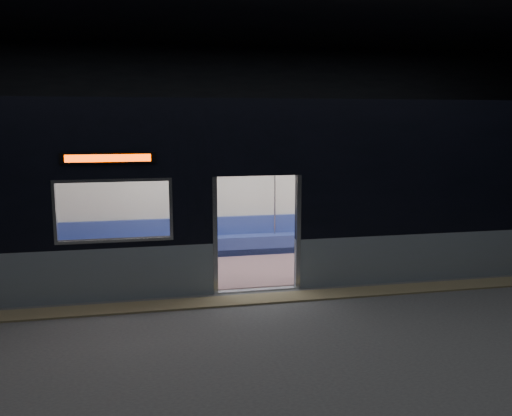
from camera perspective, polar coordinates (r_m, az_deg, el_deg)
name	(u,v)px	position (r m, az deg, el deg)	size (l,w,h in m)	color
station_floor	(271,311)	(8.75, 1.55, -10.78)	(24.00, 14.00, 0.01)	#47494C
station_envelope	(272,74)	(8.24, 1.66, 13.92)	(24.00, 14.00, 5.00)	black
tactile_strip	(263,299)	(9.25, 0.75, -9.53)	(22.80, 0.50, 0.03)	#8C7F59
metro_car	(242,178)	(10.77, -1.54, 3.15)	(18.00, 3.04, 3.35)	gray
passenger	(433,211)	(13.52, 18.13, -0.35)	(0.44, 0.75, 1.48)	black
handbag	(440,219)	(13.35, 18.81, -1.08)	(0.33, 0.29, 0.17)	black
transit_map	(435,183)	(13.80, 18.35, 2.56)	(1.05, 0.03, 0.69)	white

